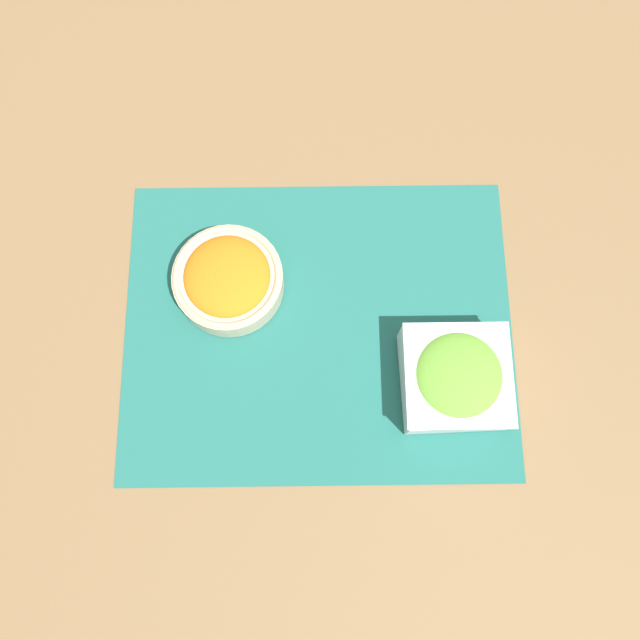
{
  "coord_description": "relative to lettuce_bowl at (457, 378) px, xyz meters",
  "views": [
    {
      "loc": [
        -0.0,
        -0.19,
        0.74
      ],
      "look_at": [
        0.0,
        0.0,
        0.03
      ],
      "focal_mm": 35.0,
      "sensor_mm": 36.0,
      "label": 1
    }
  ],
  "objects": [
    {
      "name": "lettuce_bowl",
      "position": [
        0.0,
        0.0,
        0.0
      ],
      "size": [
        0.12,
        0.12,
        0.06
      ],
      "color": "white",
      "rests_on": "placemat"
    },
    {
      "name": "ground_plane",
      "position": [
        -0.16,
        0.07,
        -0.04
      ],
      "size": [
        3.0,
        3.0,
        0.0
      ],
      "primitive_type": "plane",
      "color": "olive"
    },
    {
      "name": "placemat",
      "position": [
        -0.16,
        0.07,
        -0.04
      ],
      "size": [
        0.47,
        0.38,
        0.0
      ],
      "color": "#236B60",
      "rests_on": "ground_plane"
    },
    {
      "name": "carrot_bowl",
      "position": [
        -0.26,
        0.12,
        -0.01
      ],
      "size": [
        0.13,
        0.13,
        0.05
      ],
      "color": "beige",
      "rests_on": "placemat"
    }
  ]
}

